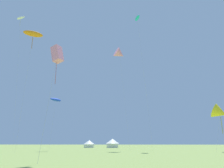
{
  "coord_description": "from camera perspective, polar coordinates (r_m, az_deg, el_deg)",
  "views": [
    {
      "loc": [
        2.36,
        -3.86,
        1.67
      ],
      "look_at": [
        0.0,
        32.0,
        11.36
      ],
      "focal_mm": 34.97,
      "sensor_mm": 36.0,
      "label": 1
    }
  ],
  "objects": [
    {
      "name": "kite_yellow_delta",
      "position": [
        48.84,
        26.42,
        -6.72
      ],
      "size": [
        4.44,
        4.25,
        9.29
      ],
      "color": "yellow",
      "rests_on": "ground"
    },
    {
      "name": "kite_white_parafoil",
      "position": [
        66.36,
        -22.77,
        15.62
      ],
      "size": [
        3.92,
        2.18,
        34.88
      ],
      "color": "white",
      "rests_on": "ground"
    },
    {
      "name": "festival_tent_center",
      "position": [
        77.1,
        0.14,
        -15.1
      ],
      "size": [
        4.59,
        4.59,
        2.98
      ],
      "color": "white",
      "rests_on": "ground"
    },
    {
      "name": "kite_cyan_parafoil",
      "position": [
        64.73,
        6.65,
        16.7
      ],
      "size": [
        3.3,
        3.46,
        36.19
      ],
      "color": "#1EB7CC",
      "rests_on": "ground"
    },
    {
      "name": "kite_pink_box",
      "position": [
        23.32,
        -14.15,
        7.54
      ],
      "size": [
        1.47,
        2.51,
        11.41
      ],
      "color": "pink",
      "rests_on": "ground"
    },
    {
      "name": "festival_tent_left",
      "position": [
        78.03,
        -5.98,
        -15.22
      ],
      "size": [
        3.85,
        3.85,
        2.5
      ],
      "color": "white",
      "rests_on": "ground"
    },
    {
      "name": "kite_blue_parafoil",
      "position": [
        51.71,
        -14.5,
        -4.01
      ],
      "size": [
        2.63,
        3.27,
        11.71
      ],
      "color": "blue",
      "rests_on": "ground"
    },
    {
      "name": "kite_pink_delta",
      "position": [
        57.62,
        2.04,
        7.85
      ],
      "size": [
        4.2,
        3.83,
        25.84
      ],
      "color": "pink",
      "rests_on": "ground"
    },
    {
      "name": "kite_orange_parafoil",
      "position": [
        48.37,
        -19.92,
        12.21
      ],
      "size": [
        4.11,
        3.93,
        23.81
      ],
      "color": "orange",
      "rests_on": "ground"
    }
  ]
}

